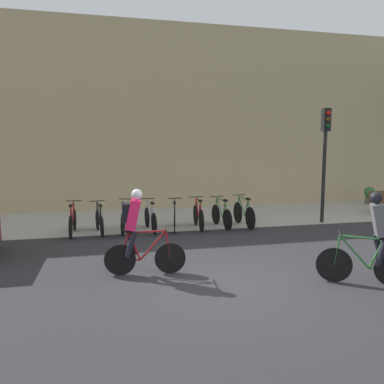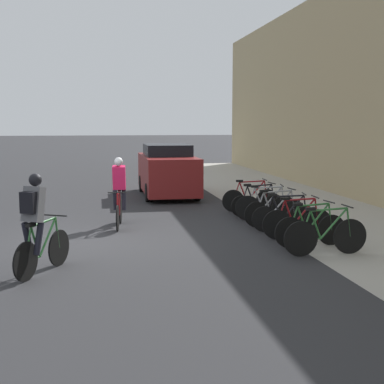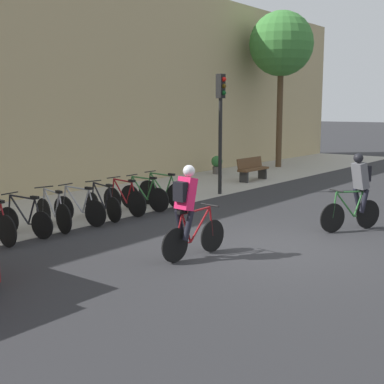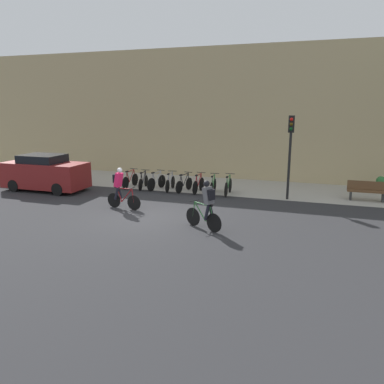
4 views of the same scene
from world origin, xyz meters
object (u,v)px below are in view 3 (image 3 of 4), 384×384
cyclist_pink (188,209)px  potted_plant (217,164)px  bench (252,169)px  parked_bike_7 (162,192)px  parked_bike_2 (53,213)px  parked_bike_6 (144,196)px  cyclist_grey (357,189)px  traffic_light_pole (221,112)px  parked_bike_4 (103,204)px  parked_bike_5 (124,200)px  parked_bike_1 (25,219)px  parked_bike_3 (79,208)px

cyclist_pink → potted_plant: (11.02, 7.10, -0.51)m
bench → parked_bike_7: bearing=-172.2°
parked_bike_2 → parked_bike_7: size_ratio=0.93×
parked_bike_6 → cyclist_grey: bearing=-77.1°
traffic_light_pole → potted_plant: traffic_light_pole is taller
parked_bike_4 → potted_plant: parked_bike_4 is taller
parked_bike_7 → cyclist_pink: bearing=-134.1°
parked_bike_5 → bench: parked_bike_5 is taller
cyclist_grey → parked_bike_5: (-2.02, 5.49, -0.54)m
parked_bike_1 → parked_bike_7: 4.59m
parked_bike_1 → parked_bike_3: parked_bike_3 is taller
parked_bike_2 → parked_bike_5: same height
parked_bike_2 → traffic_light_pole: traffic_light_pole is taller
cyclist_pink → potted_plant: size_ratio=2.26×
parked_bike_7 → bench: 6.39m
parked_bike_2 → parked_bike_6: (3.06, -0.00, -0.01)m
parked_bike_1 → bench: bearing=4.6°
potted_plant → parked_bike_7: bearing=-156.2°
cyclist_pink → parked_bike_7: (3.79, 3.91, -0.53)m
parked_bike_3 → parked_bike_6: 2.30m
cyclist_grey → parked_bike_1: bearing=132.8°
cyclist_grey → parked_bike_7: cyclist_grey is taller
parked_bike_4 → parked_bike_6: (1.53, 0.00, 0.01)m
cyclist_pink → parked_bike_3: (0.73, 3.91, -0.55)m
parked_bike_2 → parked_bike_3: size_ratio=0.98×
cyclist_grey → traffic_light_pole: bearing=66.7°
parked_bike_1 → parked_bike_5: 3.06m
traffic_light_pole → parked_bike_6: bearing=179.5°
cyclist_pink → bench: 11.20m
cyclist_grey → bench: size_ratio=1.04×
cyclist_pink → bench: cyclist_pink is taller
parked_bike_4 → traffic_light_pole: traffic_light_pole is taller
parked_bike_1 → parked_bike_5: bearing=0.0°
parked_bike_3 → cyclist_pink: bearing=-100.5°
cyclist_grey → traffic_light_pole: traffic_light_pole is taller
parked_bike_3 → parked_bike_6: parked_bike_6 is taller
parked_bike_6 → traffic_light_pole: traffic_light_pole is taller
parked_bike_4 → parked_bike_7: size_ratio=0.91×
parked_bike_1 → parked_bike_5: (3.06, 0.00, 0.02)m
parked_bike_2 → parked_bike_5: (2.30, 0.00, -0.00)m
parked_bike_5 → potted_plant: 9.32m
parked_bike_2 → potted_plant: 11.51m
parked_bike_2 → potted_plant: bearing=16.1°
cyclist_pink → parked_bike_5: bearing=60.0°
cyclist_pink → parked_bike_7: 5.47m
cyclist_pink → parked_bike_5: cyclist_pink is taller
parked_bike_1 → bench: 10.96m
parked_bike_5 → potted_plant: bearing=20.0°
cyclist_grey → potted_plant: cyclist_grey is taller
parked_bike_3 → bench: size_ratio=0.99×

